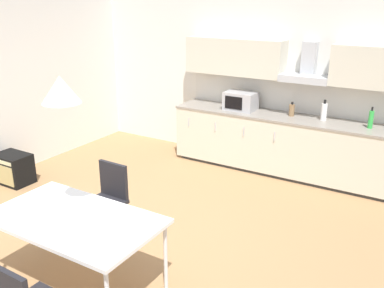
% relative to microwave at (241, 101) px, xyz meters
% --- Properties ---
extents(ground_plane, '(8.77, 8.90, 0.02)m').
position_rel_microwave_xyz_m(ground_plane, '(0.11, -2.64, -1.05)').
color(ground_plane, '#9E754C').
extents(wall_back, '(7.02, 0.10, 2.65)m').
position_rel_microwave_xyz_m(wall_back, '(0.11, 0.37, 0.28)').
color(wall_back, silver).
rests_on(wall_back, ground_plane).
extents(kitchen_counter, '(3.91, 0.67, 0.90)m').
position_rel_microwave_xyz_m(kitchen_counter, '(0.95, 0.00, -0.59)').
color(kitchen_counter, '#333333').
rests_on(kitchen_counter, ground_plane).
extents(backsplash_tile, '(3.89, 0.02, 0.46)m').
position_rel_microwave_xyz_m(backsplash_tile, '(0.95, 0.31, 0.09)').
color(backsplash_tile, silver).
rests_on(backsplash_tile, kitchen_counter).
extents(upper_wall_cabinets, '(3.89, 0.40, 0.56)m').
position_rel_microwave_xyz_m(upper_wall_cabinets, '(0.95, 0.16, 0.65)').
color(upper_wall_cabinets, beige).
extents(microwave, '(0.48, 0.35, 0.28)m').
position_rel_microwave_xyz_m(microwave, '(0.00, 0.00, 0.00)').
color(microwave, '#ADADB2').
rests_on(microwave, kitchen_counter).
extents(bottle_green, '(0.06, 0.06, 0.29)m').
position_rel_microwave_xyz_m(bottle_green, '(1.93, -0.00, -0.01)').
color(bottle_green, green).
rests_on(bottle_green, kitchen_counter).
extents(bottle_brown, '(0.08, 0.08, 0.21)m').
position_rel_microwave_xyz_m(bottle_brown, '(0.81, 0.06, -0.05)').
color(bottle_brown, brown).
rests_on(bottle_brown, kitchen_counter).
extents(bottle_white, '(0.08, 0.08, 0.30)m').
position_rel_microwave_xyz_m(bottle_white, '(1.28, 0.06, -0.01)').
color(bottle_white, white).
rests_on(bottle_white, kitchen_counter).
extents(dining_table, '(1.55, 0.89, 0.73)m').
position_rel_microwave_xyz_m(dining_table, '(0.09, -3.65, -0.35)').
color(dining_table, white).
rests_on(dining_table, ground_plane).
extents(chair_far_left, '(0.41, 0.41, 0.87)m').
position_rel_microwave_xyz_m(chair_far_left, '(-0.26, -2.82, -0.51)').
color(chair_far_left, black).
rests_on(chair_far_left, ground_plane).
extents(guitar_amp, '(0.52, 0.37, 0.44)m').
position_rel_microwave_xyz_m(guitar_amp, '(-2.47, -2.41, -0.82)').
color(guitar_amp, black).
rests_on(guitar_amp, ground_plane).
extents(pendant_lamp, '(0.32, 0.32, 0.22)m').
position_rel_microwave_xyz_m(pendant_lamp, '(0.09, -3.65, 0.85)').
color(pendant_lamp, silver).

